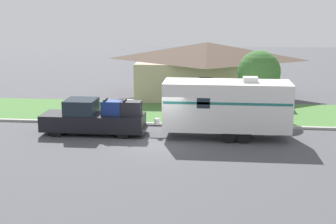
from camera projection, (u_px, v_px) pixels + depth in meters
The scene contains 8 objects.
ground_plane at pixel (161, 143), 25.50m from camera, with size 120.00×120.00×0.00m, color #47474C.
curb_strip at pixel (168, 124), 29.12m from camera, with size 80.00×0.30×0.14m.
lawn_strip at pixel (173, 112), 32.67m from camera, with size 80.00×7.00×0.03m.
house_across_street at pixel (207, 68), 38.37m from camera, with size 11.72×8.38×4.36m.
pickup_truck at pixel (94, 118), 27.05m from camera, with size 6.04×1.91×2.10m.
travel_trailer at pixel (227, 105), 26.08m from camera, with size 7.94×2.41×3.48m.
mailbox at pixel (130, 104), 30.15m from camera, with size 0.48×0.20×1.40m.
tree_in_yard at pixel (259, 72), 30.79m from camera, with size 2.85×2.85×4.43m.
Camera 1 is at (2.89, -24.30, 7.38)m, focal length 50.00 mm.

